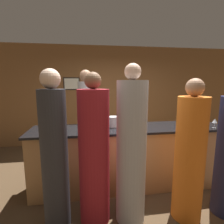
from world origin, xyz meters
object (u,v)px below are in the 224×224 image
object	(u,v)px
bartender	(87,123)
guest_2	(190,157)
guest_1	(94,156)
guest_4	(131,151)
wine_bottle_2	(186,121)
ice_bucket	(113,122)
wine_bottle_0	(87,123)
guest_3	(55,156)
wine_bottle_1	(191,119)

from	to	relation	value
bartender	guest_2	bearing A→B (deg)	129.17
guest_1	guest_4	size ratio (longest dim) A/B	0.95
bartender	wine_bottle_2	distance (m)	1.88
wine_bottle_2	ice_bucket	distance (m)	1.22
wine_bottle_0	guest_4	bearing A→B (deg)	-50.37
guest_1	guest_4	bearing A→B (deg)	-6.65
guest_1	ice_bucket	bearing A→B (deg)	65.90
guest_2	guest_3	xyz separation A→B (m)	(-1.67, 0.09, 0.07)
bartender	guest_1	distance (m)	1.47
guest_1	guest_3	world-z (taller)	guest_3
guest_3	bartender	bearing A→B (deg)	75.84
wine_bottle_0	wine_bottle_1	bearing A→B (deg)	2.69
bartender	ice_bucket	xyz separation A→B (m)	(0.44, -0.67, 0.16)
guest_1	ice_bucket	distance (m)	0.91
guest_2	wine_bottle_1	bearing A→B (deg)	58.27
guest_4	ice_bucket	bearing A→B (deg)	96.90
wine_bottle_0	wine_bottle_1	distance (m)	1.78
wine_bottle_2	guest_2	bearing A→B (deg)	-116.52
wine_bottle_0	ice_bucket	bearing A→B (deg)	24.93
guest_2	wine_bottle_1	xyz separation A→B (m)	(0.50, 0.80, 0.31)
guest_1	ice_bucket	xyz separation A→B (m)	(0.36, 0.80, 0.25)
bartender	wine_bottle_1	xyz separation A→B (m)	(1.79, -0.79, 0.20)
guest_3	wine_bottle_1	bearing A→B (deg)	18.17
guest_1	guest_2	bearing A→B (deg)	-5.84
guest_3	wine_bottle_2	size ratio (longest dim) A/B	6.69
guest_2	wine_bottle_0	distance (m)	1.50
wine_bottle_2	wine_bottle_1	bearing A→B (deg)	35.11
wine_bottle_2	guest_1	bearing A→B (deg)	-159.71
wine_bottle_1	ice_bucket	world-z (taller)	wine_bottle_1
bartender	guest_1	bearing A→B (deg)	93.43
guest_4	wine_bottle_2	size ratio (longest dim) A/B	6.92
guest_1	guest_2	distance (m)	1.21
guest_4	wine_bottle_1	xyz separation A→B (m)	(1.24, 0.73, 0.23)
bartender	guest_4	bearing A→B (deg)	109.79
ice_bucket	wine_bottle_1	bearing A→B (deg)	-5.01
guest_1	guest_4	distance (m)	0.46
guest_2	wine_bottle_0	bearing A→B (deg)	150.80
guest_2	ice_bucket	size ratio (longest dim) A/B	9.59
guest_2	wine_bottle_2	distance (m)	0.84
guest_4	wine_bottle_0	size ratio (longest dim) A/B	6.56
wine_bottle_1	ice_bucket	size ratio (longest dim) A/B	1.54
guest_2	wine_bottle_0	world-z (taller)	guest_2
wine_bottle_0	wine_bottle_2	distance (m)	1.63
guest_4	wine_bottle_2	world-z (taller)	guest_4
guest_1	wine_bottle_1	distance (m)	1.85
guest_3	wine_bottle_0	world-z (taller)	guest_3
bartender	guest_3	size ratio (longest dim) A/B	1.05
bartender	ice_bucket	bearing A→B (deg)	123.54
wine_bottle_0	guest_1	bearing A→B (deg)	-82.56
guest_3	guest_4	size ratio (longest dim) A/B	0.97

